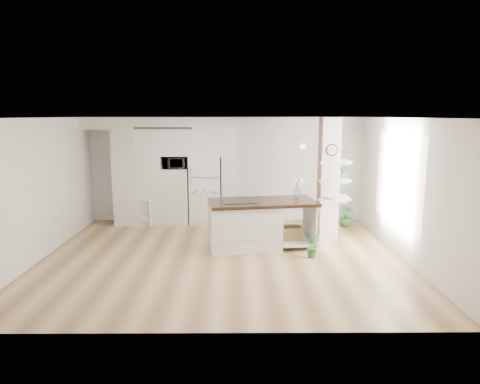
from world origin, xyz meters
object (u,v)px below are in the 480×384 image
Objects in this scene: bookshelf at (144,214)px; floor_plant_a at (313,246)px; kitchen_island at (250,224)px; refrigerator at (205,190)px.

bookshelf reaches higher than floor_plant_a.
bookshelf is at bearing 135.96° from kitchen_island.
bookshelf is at bearing -172.93° from refrigerator.
refrigerator is at bearing 129.87° from floor_plant_a.
kitchen_island is 3.25m from bookshelf.
bookshelf is at bearing 146.36° from floor_plant_a.
floor_plant_a is (3.84, -2.56, -0.05)m from bookshelf.
refrigerator reaches higher than kitchen_island.
bookshelf is (-2.63, 1.89, -0.22)m from kitchen_island.
refrigerator is at bearing 109.14° from kitchen_island.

